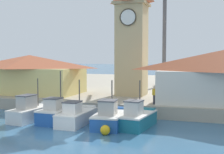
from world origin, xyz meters
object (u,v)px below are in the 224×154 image
object	(u,v)px
fishing_boat_left_inner	(76,116)
fishing_boat_center	(137,118)
mooring_buoy	(105,130)
fishing_boat_mid_left	(110,117)
clock_tower	(132,34)
port_crane_near	(164,45)
dock_worker_near_tower	(154,95)
fishing_boat_left_outer	(58,113)
warehouse_left	(30,74)
fishing_boat_far_left	(33,111)

from	to	relation	value
fishing_boat_left_inner	fishing_boat_center	xyz separation A→B (m)	(4.99, 0.45, 0.06)
fishing_boat_left_inner	fishing_boat_center	size ratio (longest dim) A/B	1.03
fishing_boat_left_inner	mooring_buoy	xyz separation A→B (m)	(3.38, -2.48, -0.34)
fishing_boat_left_inner	mooring_buoy	distance (m)	4.21
fishing_boat_mid_left	fishing_boat_left_inner	bearing A→B (deg)	-178.91
clock_tower	port_crane_near	world-z (taller)	port_crane_near
dock_worker_near_tower	fishing_boat_left_outer	bearing A→B (deg)	-146.45
warehouse_left	fishing_boat_far_left	bearing A→B (deg)	-55.72
fishing_boat_far_left	warehouse_left	world-z (taller)	warehouse_left
port_crane_near	mooring_buoy	xyz separation A→B (m)	(-0.19, -25.42, -6.68)
port_crane_near	dock_worker_near_tower	xyz separation A→B (m)	(1.91, -17.84, -5.05)
fishing_boat_left_outer	port_crane_near	distance (m)	24.18
fishing_boat_left_inner	mooring_buoy	bearing A→B (deg)	-36.21
port_crane_near	dock_worker_near_tower	distance (m)	18.64
fishing_boat_left_outer	warehouse_left	world-z (taller)	warehouse_left
fishing_boat_mid_left	warehouse_left	size ratio (longest dim) A/B	0.38
fishing_boat_left_inner	fishing_boat_mid_left	distance (m)	2.90
fishing_boat_center	dock_worker_near_tower	distance (m)	4.84
fishing_boat_mid_left	mooring_buoy	world-z (taller)	fishing_boat_mid_left
fishing_boat_left_outer	fishing_boat_left_inner	bearing A→B (deg)	-7.33
fishing_boat_far_left	fishing_boat_left_outer	world-z (taller)	fishing_boat_left_outer
fishing_boat_left_inner	warehouse_left	bearing A→B (deg)	138.69
fishing_boat_left_outer	fishing_boat_mid_left	distance (m)	4.75
warehouse_left	mooring_buoy	size ratio (longest dim) A/B	17.40
fishing_boat_left_outer	port_crane_near	world-z (taller)	port_crane_near
fishing_boat_mid_left	fishing_boat_center	size ratio (longest dim) A/B	1.03
warehouse_left	fishing_boat_left_inner	bearing A→B (deg)	-41.31
port_crane_near	mooring_buoy	bearing A→B (deg)	-90.43
mooring_buoy	dock_worker_near_tower	xyz separation A→B (m)	(2.10, 7.58, 1.64)
mooring_buoy	dock_worker_near_tower	bearing A→B (deg)	74.53
dock_worker_near_tower	fishing_boat_left_inner	bearing A→B (deg)	-137.06
fishing_boat_far_left	fishing_boat_mid_left	distance (m)	7.24
fishing_boat_center	dock_worker_near_tower	bearing A→B (deg)	83.96
clock_tower	port_crane_near	distance (m)	12.35
fishing_boat_center	warehouse_left	distance (m)	17.57
fishing_boat_left_outer	dock_worker_near_tower	distance (m)	8.88
fishing_boat_center	port_crane_near	bearing A→B (deg)	93.59
fishing_boat_far_left	fishing_boat_mid_left	size ratio (longest dim) A/B	1.12
warehouse_left	dock_worker_near_tower	distance (m)	16.17
warehouse_left	dock_worker_near_tower	world-z (taller)	warehouse_left
fishing_boat_far_left	mooring_buoy	xyz separation A→B (m)	(7.72, -2.86, -0.40)
fishing_boat_far_left	port_crane_near	world-z (taller)	port_crane_near
mooring_buoy	fishing_boat_far_left	bearing A→B (deg)	159.66
fishing_boat_mid_left	port_crane_near	bearing A→B (deg)	88.30
fishing_boat_left_outer	fishing_boat_far_left	bearing A→B (deg)	176.62
fishing_boat_mid_left	clock_tower	xyz separation A→B (m)	(-1.04, 10.70, 7.25)
fishing_boat_far_left	warehouse_left	size ratio (longest dim) A/B	0.43
fishing_boat_far_left	fishing_boat_center	size ratio (longest dim) A/B	1.16
port_crane_near	fishing_boat_left_inner	bearing A→B (deg)	-98.86
fishing_boat_mid_left	dock_worker_near_tower	distance (m)	5.80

